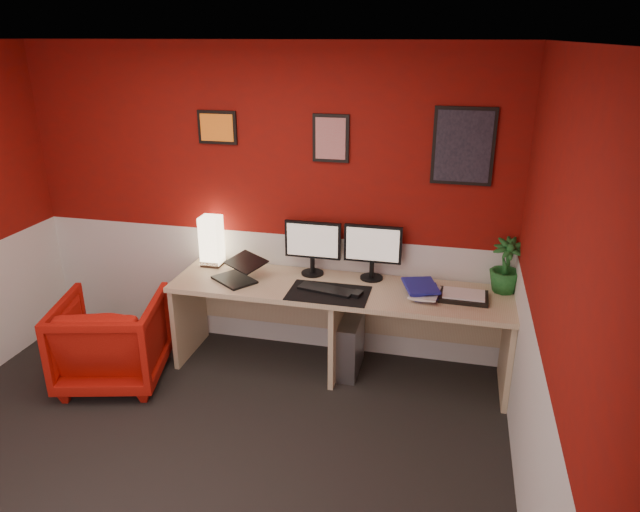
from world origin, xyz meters
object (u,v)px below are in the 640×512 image
Objects in this scene: desk at (339,330)px; monitor_left at (312,240)px; armchair at (112,339)px; shoji_lamp at (212,242)px; potted_plant at (506,266)px; laptop at (234,268)px; pc_tower at (348,344)px; zen_tray at (463,297)px; monitor_right at (373,244)px.

monitor_left is at bearing 141.62° from desk.
shoji_lamp is at bearing -140.89° from armchair.
laptop is at bearing -172.16° from potted_plant.
laptop reaches higher than armchair.
pc_tower is (0.89, 0.10, -0.61)m from laptop.
potted_plant reaches higher than armchair.
zen_tray is at bearing -145.21° from potted_plant.
zen_tray is 0.85× the size of potted_plant.
pc_tower is 1.82m from armchair.
zen_tray is at bearing 0.58° from desk.
monitor_left is (-0.26, 0.21, 0.66)m from desk.
desk is 7.88× the size of laptop.
desk is 3.40× the size of armchair.
shoji_lamp is 0.52× the size of armchair.
armchair is at bearing -162.45° from desk.
potted_plant is (2.33, 0.00, 0.01)m from shoji_lamp.
monitor_left reaches higher than desk.
armchair is at bearing -168.31° from zen_tray.
monitor_right reaches higher than armchair.
monitor_right reaches higher than zen_tray.
zen_tray is at bearing -9.46° from monitor_left.
desk is 6.31× the size of potted_plant.
laptop is 0.57× the size of monitor_left.
monitor_right is at bearing 179.33° from potted_plant.
monitor_left reaches higher than laptop.
potted_plant is 0.54× the size of armchair.
armchair is (-1.40, -0.73, -0.67)m from monitor_left.
desk is at bearing -156.43° from pc_tower.
zen_tray is (1.19, -0.20, -0.28)m from monitor_left.
armchair is at bearing -165.64° from potted_plant.
desk is at bearing -170.16° from potted_plant.
desk is 1.27m from shoji_lamp.
desk is at bearing -134.03° from monitor_right.
potted_plant is at bearing 0.04° from shoji_lamp.
monitor_left is 1.41× the size of potted_plant.
potted_plant is (1.21, 0.21, 0.57)m from desk.
potted_plant reaches higher than desk.
pc_tower is at bearing 42.34° from laptop.
laptop is 0.73× the size of pc_tower.
monitor_left is at bearing -179.85° from potted_plant.
pc_tower is (-0.86, 0.02, -0.52)m from zen_tray.
zen_tray is 1.00m from pc_tower.
monitor_right is 1.66× the size of zen_tray.
desk is at bearing -176.86° from armchair.
desk is 6.50× the size of shoji_lamp.
shoji_lamp is 1.39m from pc_tower.
laptop is 1.09m from monitor_right.
shoji_lamp is (-1.12, 0.21, 0.56)m from desk.
shoji_lamp is 0.86m from monitor_left.
armchair is (-2.88, -0.74, -0.59)m from potted_plant.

